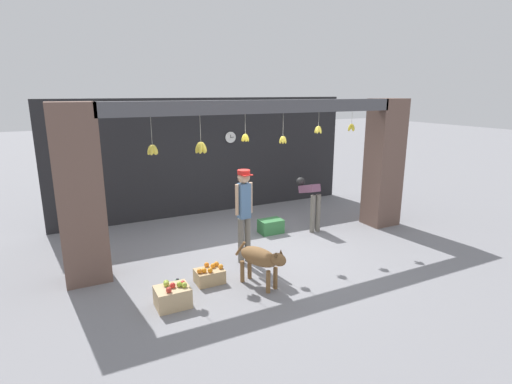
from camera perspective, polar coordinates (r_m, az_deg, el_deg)
ground_plane at (r=7.91m, az=1.47°, el=-8.47°), size 60.00×60.00×0.00m
shop_back_wall at (r=10.20m, az=-6.60°, el=5.08°), size 7.72×0.12×2.90m
shop_pillar_left at (r=6.92m, az=-23.87°, el=-0.42°), size 0.70×0.60×2.90m
shop_pillar_right at (r=9.61m, az=17.80°, el=3.94°), size 0.70×0.60×2.90m
storefront_awning at (r=7.40m, az=0.97°, el=11.82°), size 5.82×0.26×0.90m
dog at (r=6.40m, az=0.71°, el=-9.48°), size 0.55×1.02×0.71m
shopkeeper at (r=7.12m, az=-1.72°, el=-2.33°), size 0.34×0.29×1.72m
worker_stooping at (r=9.04m, az=7.74°, el=-0.73°), size 0.27×0.84×1.11m
fruit_crate_oranges at (r=6.71m, az=-6.65°, el=-11.72°), size 0.45×0.34×0.30m
fruit_crate_apples at (r=6.11m, az=-11.81°, el=-14.36°), size 0.49×0.39×0.37m
produce_box_green at (r=8.85m, az=2.13°, el=-4.91°), size 0.51×0.35×0.30m
water_bottle at (r=6.50m, az=-11.10°, el=-13.02°), size 0.08×0.08×0.22m
wall_clock at (r=10.27m, az=-3.67°, el=7.81°), size 0.30×0.03×0.30m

